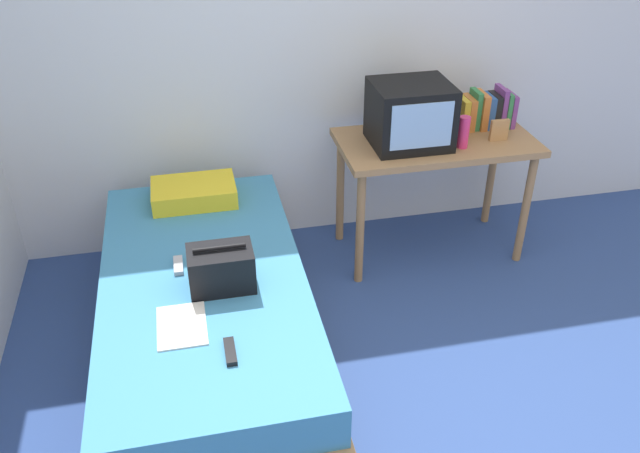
% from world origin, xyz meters
% --- Properties ---
extents(ground_plane, '(8.00, 8.00, 0.00)m').
position_xyz_m(ground_plane, '(0.00, 0.00, 0.00)').
color(ground_plane, '#2D4784').
extents(wall_back, '(5.20, 0.10, 2.60)m').
position_xyz_m(wall_back, '(0.00, 2.00, 1.30)').
color(wall_back, silver).
rests_on(wall_back, ground).
extents(bed, '(1.00, 2.00, 0.53)m').
position_xyz_m(bed, '(-0.88, 0.80, 0.26)').
color(bed, '#9E754C').
rests_on(bed, ground).
extents(desk, '(1.16, 0.60, 0.77)m').
position_xyz_m(desk, '(0.56, 1.54, 0.67)').
color(desk, '#9E754C').
rests_on(desk, ground).
extents(tv, '(0.44, 0.39, 0.36)m').
position_xyz_m(tv, '(0.38, 1.52, 0.95)').
color(tv, black).
rests_on(tv, desk).
extents(water_bottle, '(0.07, 0.07, 0.19)m').
position_xyz_m(water_bottle, '(0.67, 1.40, 0.87)').
color(water_bottle, '#E53372').
rests_on(water_bottle, desk).
extents(book_row, '(0.34, 0.17, 0.24)m').
position_xyz_m(book_row, '(0.91, 1.66, 0.88)').
color(book_row, gold).
rests_on(book_row, desk).
extents(picture_frame, '(0.11, 0.02, 0.13)m').
position_xyz_m(picture_frame, '(0.91, 1.45, 0.84)').
color(picture_frame, '#B27F4C').
rests_on(picture_frame, desk).
extents(pillow, '(0.47, 0.31, 0.11)m').
position_xyz_m(pillow, '(-0.87, 1.54, 0.58)').
color(pillow, yellow).
rests_on(pillow, bed).
extents(handbag, '(0.30, 0.20, 0.22)m').
position_xyz_m(handbag, '(-0.79, 0.70, 0.63)').
color(handbag, black).
rests_on(handbag, bed).
extents(magazine, '(0.21, 0.29, 0.01)m').
position_xyz_m(magazine, '(-0.99, 0.45, 0.53)').
color(magazine, white).
rests_on(magazine, bed).
extents(remote_dark, '(0.04, 0.16, 0.02)m').
position_xyz_m(remote_dark, '(-0.80, 0.24, 0.54)').
color(remote_dark, black).
rests_on(remote_dark, bed).
extents(remote_silver, '(0.04, 0.14, 0.02)m').
position_xyz_m(remote_silver, '(-0.99, 0.90, 0.54)').
color(remote_silver, '#B7B7BC').
rests_on(remote_silver, bed).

